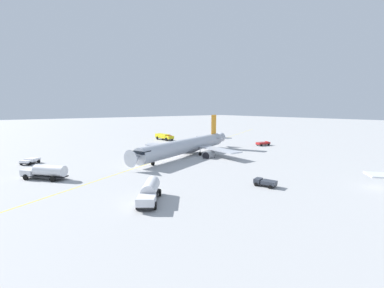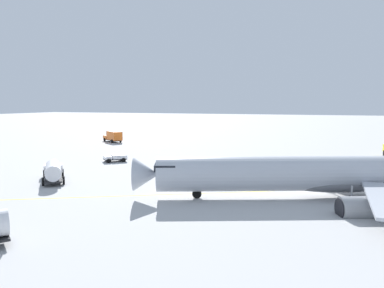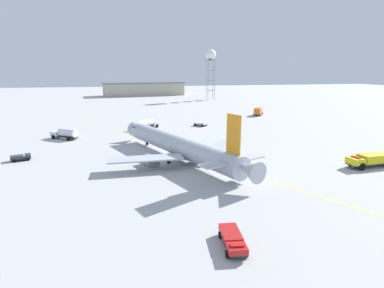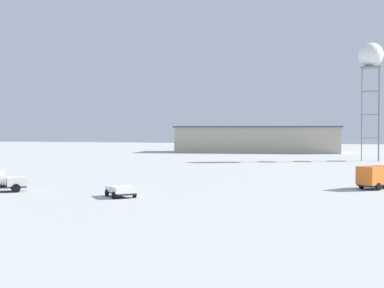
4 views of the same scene
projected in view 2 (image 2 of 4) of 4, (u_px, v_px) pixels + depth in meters
The scene contains 6 objects.
ground_plane at pixel (316, 192), 45.43m from camera, with size 600.00×600.00×0.00m, color #B2B2B2.
airliner_main at pixel (327, 175), 42.40m from camera, with size 30.07×43.50×11.92m.
fuel_tanker_truck at pixel (53, 170), 51.32m from camera, with size 8.39×7.68×2.87m.
pushback_tug_truck at pixel (116, 157), 68.72m from camera, with size 4.66×4.72×1.30m.
catering_truck_truck at pixel (113, 136), 102.34m from camera, with size 6.47×7.96×3.10m.
taxiway_centreline at pixel (341, 189), 46.97m from camera, with size 89.55×173.73×0.01m.
Camera 2 is at (-47.15, -0.22, 11.22)m, focal length 33.63 mm.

